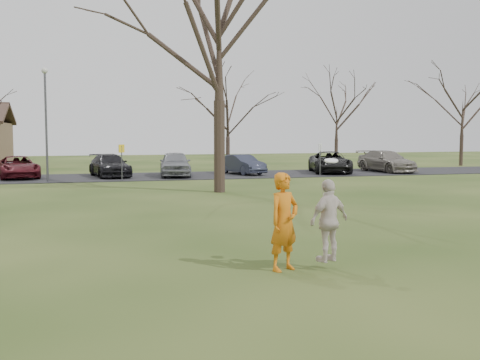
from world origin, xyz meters
name	(u,v)px	position (x,y,z in m)	size (l,w,h in m)	color
ground	(293,272)	(0.00, 0.00, 0.00)	(120.00, 120.00, 0.00)	#1E380F
parking_strip	(152,176)	(0.00, 25.00, 0.02)	(62.00, 6.50, 0.04)	black
player_defender	(284,222)	(-0.12, 0.20, 0.98)	(0.71, 0.47, 1.96)	#CB6910
car_2	(17,167)	(-7.89, 25.56, 0.70)	(2.18, 4.72, 1.31)	#50121A
car_3	(110,165)	(-2.54, 25.26, 0.72)	(1.92, 4.71, 1.37)	black
car_4	(175,164)	(1.38, 24.50, 0.82)	(1.83, 4.56, 1.55)	gray
car_5	(242,164)	(5.88, 25.12, 0.68)	(1.35, 3.87, 1.28)	#2C3143
car_6	(330,162)	(11.91, 24.77, 0.75)	(2.37, 5.14, 1.43)	black
car_7	(387,161)	(16.09, 24.67, 0.77)	(2.03, 5.01, 1.45)	gray
catching_play	(329,220)	(0.76, 0.02, 1.00)	(1.05, 0.73, 2.07)	beige
lamp_post	(46,110)	(-6.00, 22.50, 3.97)	(0.34, 0.34, 6.27)	#47474C
sign_yellow	(122,156)	(-2.00, 22.00, 1.45)	(0.35, 0.35, 2.08)	#47474C
sign_white	(320,154)	(10.00, 22.00, 1.45)	(0.35, 0.35, 2.08)	#47474C
big_tree	(219,38)	(2.00, 15.00, 7.00)	(9.00, 9.00, 14.00)	#352821
small_tree_row	(204,117)	(4.38, 30.06, 3.89)	(55.00, 5.90, 8.50)	#352821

